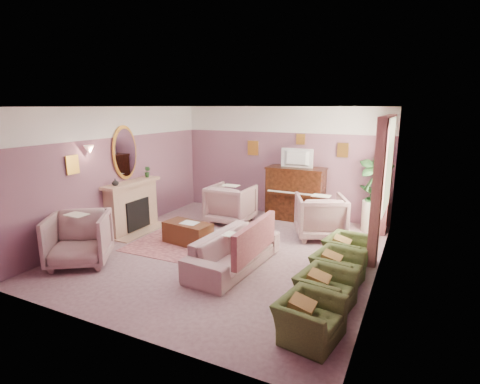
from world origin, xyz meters
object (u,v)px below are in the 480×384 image
at_px(olive_chair_c, 338,263).
at_px(sofa, 234,244).
at_px(piano, 295,194).
at_px(floral_armchair_front, 79,236).
at_px(floral_armchair_left, 231,202).
at_px(floral_armchair_right, 320,214).
at_px(side_table, 373,216).
at_px(television, 296,157).
at_px(coffee_table, 188,233).
at_px(olive_chair_b, 326,285).
at_px(olive_chair_d, 347,246).
at_px(olive_chair_a, 310,313).

bearing_deg(olive_chair_c, sofa, -174.60).
xyz_separation_m(piano, floral_armchair_front, (-2.66, -4.36, -0.13)).
relative_size(piano, floral_armchair_left, 1.34).
bearing_deg(floral_armchair_right, floral_armchair_left, 177.76).
bearing_deg(side_table, television, 179.58).
relative_size(coffee_table, floral_armchair_front, 0.96).
bearing_deg(olive_chair_b, olive_chair_c, 90.00).
distance_m(floral_armchair_right, olive_chair_d, 1.49).
bearing_deg(sofa, side_table, 58.52).
bearing_deg(sofa, television, 88.73).
xyz_separation_m(television, olive_chair_a, (1.71, -4.69, -1.25)).
height_order(television, olive_chair_a, television).
relative_size(piano, side_table, 2.00).
height_order(piano, side_table, piano).
distance_m(floral_armchair_front, olive_chair_c, 4.55).
bearing_deg(coffee_table, floral_armchair_left, 85.16).
relative_size(piano, sofa, 0.66).
bearing_deg(side_table, olive_chair_d, -94.60).
bearing_deg(floral_armchair_right, television, 132.22).
distance_m(television, olive_chair_b, 4.41).
relative_size(floral_armchair_left, olive_chair_a, 1.30).
relative_size(coffee_table, olive_chair_b, 1.24).
bearing_deg(sofa, olive_chair_c, 5.40).
relative_size(piano, floral_armchair_front, 1.34).
bearing_deg(piano, floral_armchair_left, -144.26).
relative_size(piano, olive_chair_d, 1.74).
distance_m(television, floral_armchair_front, 5.18).
height_order(floral_armchair_right, olive_chair_b, floral_armchair_right).
xyz_separation_m(floral_armchair_left, olive_chair_b, (3.04, -2.96, -0.18)).
bearing_deg(olive_chair_c, olive_chair_d, 90.00).
distance_m(coffee_table, floral_armchair_front, 2.11).
bearing_deg(floral_armchair_left, sofa, -61.44).
relative_size(coffee_table, floral_armchair_left, 0.96).
xyz_separation_m(floral_armchair_front, olive_chair_c, (4.37, 1.27, -0.18)).
bearing_deg(coffee_table, olive_chair_b, -21.87).
relative_size(piano, coffee_table, 1.40).
bearing_deg(coffee_table, olive_chair_c, -8.18).
xyz_separation_m(coffee_table, olive_chair_c, (3.18, -0.46, 0.12)).
xyz_separation_m(olive_chair_b, olive_chair_d, (0.00, 1.64, 0.00)).
relative_size(olive_chair_b, olive_chair_d, 1.00).
relative_size(floral_armchair_right, olive_chair_b, 1.30).
xyz_separation_m(floral_armchair_front, olive_chair_d, (4.37, 2.09, -0.18)).
bearing_deg(television, sofa, -91.27).
height_order(piano, sofa, piano).
distance_m(television, side_table, 2.27).
height_order(floral_armchair_left, floral_armchair_front, same).
relative_size(television, olive_chair_c, 1.00).
distance_m(floral_armchair_right, olive_chair_a, 3.79).
bearing_deg(coffee_table, floral_armchair_front, -124.47).
bearing_deg(coffee_table, side_table, 37.47).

